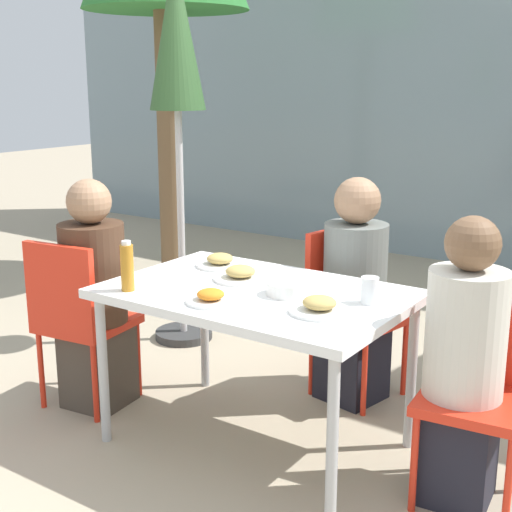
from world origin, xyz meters
name	(u,v)px	position (x,y,z in m)	size (l,w,h in m)	color
ground_plane	(256,443)	(0.00, 0.00, 0.00)	(24.00, 24.00, 0.00)	tan
dining_table	(256,303)	(0.00, 0.00, 0.67)	(1.28, 0.85, 0.73)	white
chair_left	(76,312)	(-0.93, -0.19, 0.50)	(0.45, 0.45, 0.86)	red
person_left	(95,300)	(-0.89, -0.11, 0.55)	(0.32, 0.32, 1.15)	#473D33
chair_right	(481,374)	(0.93, 0.17, 0.50)	(0.44, 0.44, 0.86)	red
person_right	(463,369)	(0.89, 0.09, 0.54)	(0.30, 0.30, 1.13)	black
chair_far	(348,299)	(0.07, 0.74, 0.50)	(0.47, 0.47, 0.86)	red
person_far	(354,295)	(0.14, 0.67, 0.55)	(0.34, 0.34, 1.15)	black
closed_umbrella	(177,56)	(-1.14, 0.85, 1.73)	(0.36, 0.36, 2.31)	#333333
plate_0	(240,275)	(-0.14, 0.09, 0.75)	(0.24, 0.24, 0.07)	white
plate_1	(319,306)	(0.37, -0.11, 0.75)	(0.24, 0.24, 0.07)	white
plate_2	(211,298)	(-0.05, -0.25, 0.75)	(0.20, 0.20, 0.06)	white
plate_3	(220,262)	(-0.37, 0.23, 0.75)	(0.23, 0.23, 0.07)	white
bottle	(127,267)	(-0.45, -0.32, 0.83)	(0.06, 0.06, 0.22)	#B7751E
drinking_cup	(370,290)	(0.48, 0.10, 0.78)	(0.07, 0.07, 0.11)	white
salad_bowl	(288,288)	(0.15, 0.02, 0.75)	(0.18, 0.18, 0.06)	white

